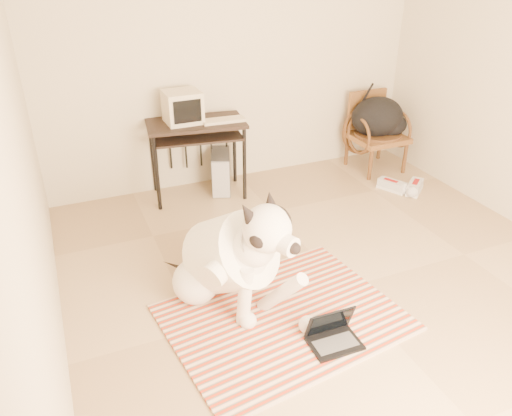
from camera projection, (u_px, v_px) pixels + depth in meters
floor at (344, 288)px, 3.78m from camera, size 4.50×4.50×0.00m
wall_back at (235, 52)px, 4.97m from camera, size 4.50×0.00×4.50m
wall_left at (19, 165)px, 2.46m from camera, size 0.00×4.50×4.50m
rug at (283, 317)px, 3.47m from camera, size 1.70×1.38×0.02m
dog at (231, 257)px, 3.45m from camera, size 0.82×1.19×0.99m
laptop at (333, 334)px, 3.23m from camera, size 0.33×0.25×0.23m
computer_desk at (197, 133)px, 4.86m from camera, size 1.00×0.65×0.78m
crt_monitor at (183, 107)px, 4.73m from camera, size 0.34×0.33×0.30m
desk_keyboard at (224, 120)px, 4.81m from camera, size 0.42×0.18×0.03m
pc_tower at (221, 172)px, 5.20m from camera, size 0.32×0.47×0.41m
rattan_chair at (375, 132)px, 5.62m from camera, size 0.57×0.55×0.85m
backpack at (380, 118)px, 5.52m from camera, size 0.63×0.49×0.44m
sneaker_left at (392, 186)px, 5.26m from camera, size 0.24×0.33×0.11m
sneaker_right at (415, 188)px, 5.22m from camera, size 0.32×0.29×0.11m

